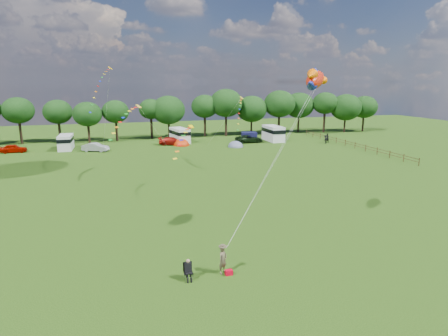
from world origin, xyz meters
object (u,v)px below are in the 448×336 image
object	(u,v)px
car_c	(172,141)
fish_kite	(314,80)
campervan_d	(273,133)
tent_orange	(181,145)
walker_b	(325,139)
campervan_b	(66,142)
tent_greyblue	(236,147)
car_d	(249,139)
camp_chair	(188,267)
car_a	(13,149)
car_b	(95,147)
walker_a	(327,138)
kite_flyer	(223,260)
campervan_c	(180,135)

from	to	relation	value
car_c	fish_kite	world-z (taller)	fish_kite
campervan_d	fish_kite	xyz separation A→B (m)	(-16.98, -45.25, 10.28)
tent_orange	walker_b	bearing A→B (deg)	-11.75
car_c	campervan_b	world-z (taller)	campervan_b
tent_orange	fish_kite	xyz separation A→B (m)	(1.98, -44.94, 11.89)
tent_orange	tent_greyblue	size ratio (longest dim) A/B	1.08
car_d	camp_chair	bearing A→B (deg)	157.48
car_a	car_b	bearing A→B (deg)	-102.38
car_c	walker_a	distance (m)	30.27
kite_flyer	camp_chair	world-z (taller)	kite_flyer
campervan_b	tent_greyblue	xyz separation A→B (m)	(29.80, -5.88, -1.38)
campervan_c	campervan_b	bearing A→B (deg)	85.36
campervan_c	camp_chair	distance (m)	53.47
campervan_c	walker_b	bearing A→B (deg)	-120.45
car_d	fish_kite	world-z (taller)	fish_kite
car_d	campervan_c	xyz separation A→B (m)	(-13.06, 4.29, 0.76)
car_a	car_d	distance (m)	42.13
car_b	camp_chair	xyz separation A→B (m)	(7.11, -46.85, 0.07)
car_b	campervan_d	size ratio (longest dim) A/B	0.68
car_a	tent_greyblue	size ratio (longest dim) A/B	1.34
fish_kite	kite_flyer	bearing A→B (deg)	158.88
fish_kite	camp_chair	bearing A→B (deg)	154.38
car_d	car_b	bearing A→B (deg)	94.80
car_a	car_c	world-z (taller)	car_c
campervan_d	tent_greyblue	bearing A→B (deg)	116.80
kite_flyer	walker_b	bearing A→B (deg)	17.66
campervan_b	tent_greyblue	size ratio (longest dim) A/B	1.68
tent_greyblue	kite_flyer	world-z (taller)	kite_flyer
car_b	fish_kite	size ratio (longest dim) A/B	1.33
campervan_d	kite_flyer	size ratio (longest dim) A/B	3.48
tent_orange	kite_flyer	bearing A→B (deg)	-97.00
campervan_c	walker_b	world-z (taller)	campervan_c
car_b	tent_orange	distance (m)	15.51
camp_chair	car_d	bearing A→B (deg)	67.46
campervan_c	camp_chair	world-z (taller)	campervan_c
campervan_d	tent_orange	xyz separation A→B (m)	(-18.96, -0.31, -1.61)
camp_chair	walker_a	xyz separation A→B (m)	(36.30, 43.86, 0.12)
car_c	campervan_b	distance (m)	18.87
campervan_d	walker_a	xyz separation A→B (m)	(9.11, -5.46, -0.70)
tent_orange	camp_chair	xyz separation A→B (m)	(-8.24, -49.01, 0.79)
fish_kite	campervan_b	bearing A→B (deg)	68.48
walker_a	car_b	bearing A→B (deg)	-9.03
fish_kite	car_c	bearing A→B (deg)	47.10
fish_kite	walker_b	distance (m)	48.05
tent_greyblue	campervan_b	bearing A→B (deg)	168.84
campervan_b	kite_flyer	world-z (taller)	campervan_b
campervan_b	camp_chair	distance (m)	51.85
kite_flyer	campervan_b	bearing A→B (deg)	71.40
tent_orange	tent_greyblue	bearing A→B (deg)	-25.63
tent_orange	kite_flyer	xyz separation A→B (m)	(-6.00, -48.87, 0.87)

